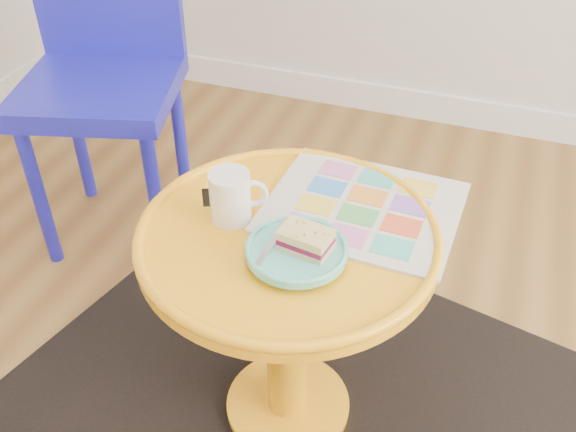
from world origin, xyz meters
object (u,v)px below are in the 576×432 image
(mug, at_px, (231,195))
(plate, at_px, (297,251))
(side_table, at_px, (288,291))
(chair, at_px, (103,58))
(newspaper, at_px, (363,207))

(mug, distance_m, plate, 0.18)
(side_table, distance_m, chair, 0.95)
(chair, relative_size, plate, 5.26)
(side_table, bearing_deg, mug, 177.16)
(side_table, bearing_deg, newspaper, 46.80)
(chair, bearing_deg, mug, -56.22)
(plate, bearing_deg, chair, 142.22)
(newspaper, xyz_separation_m, plate, (-0.07, -0.19, 0.02))
(chair, relative_size, newspaper, 2.59)
(newspaper, bearing_deg, side_table, -130.79)
(plate, bearing_deg, side_table, 121.37)
(chair, height_order, plate, chair)
(mug, bearing_deg, newspaper, 3.20)
(side_table, xyz_separation_m, newspaper, (0.11, 0.12, 0.16))
(mug, bearing_deg, plate, -48.15)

